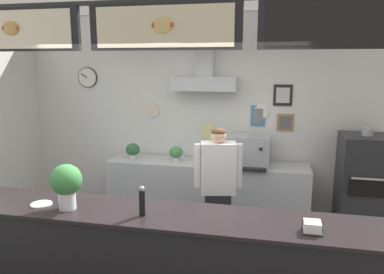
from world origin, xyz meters
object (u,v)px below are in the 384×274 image
Objects in this scene: potted_oregano at (133,150)px; basil_vase at (66,184)px; espresso_machine at (249,151)px; condiment_plate at (41,204)px; pepper_grinder at (142,201)px; potted_basil at (217,154)px; potted_sage at (176,153)px; napkin_holder at (312,227)px; shop_worker at (218,192)px; pizza_oven at (362,189)px.

basil_vase is (0.23, -2.21, 0.21)m from potted_oregano.
condiment_plate is at bearing -129.37° from espresso_machine.
basil_vase reaches higher than condiment_plate.
espresso_machine is 2.33m from pepper_grinder.
condiment_plate is (-1.33, -2.16, -0.03)m from potted_basil.
potted_oregano is at bearing 179.54° from espresso_machine.
condiment_plate is (-0.07, -2.18, -0.02)m from potted_oregano.
potted_sage is at bearing -1.71° from potted_oregano.
espresso_machine is at bearing 106.27° from napkin_holder.
shop_worker is 1.80m from potted_oregano.
potted_sage is 0.96× the size of potted_oregano.
napkin_holder is (0.92, -1.17, 0.19)m from shop_worker.
basil_vase is 1.55× the size of pepper_grinder.
pizza_oven is 9.49× the size of napkin_holder.
napkin_holder is at bearing -0.63° from basil_vase.
pizza_oven is 7.80× the size of condiment_plate.
potted_oregano is 2.41m from pepper_grinder.
potted_sage is (-0.77, 1.04, 0.18)m from shop_worker.
potted_basil is 2.54m from condiment_plate.
potted_basil is 0.57× the size of basil_vase.
basil_vase is at bearing -115.28° from potted_basil.
potted_oregano reaches higher than napkin_holder.
potted_oregano reaches higher than potted_sage.
pizza_oven is 3.87m from condiment_plate.
potted_basil reaches higher than potted_oregano.
napkin_holder is (2.36, -2.24, 0.01)m from potted_oregano.
potted_sage is (-2.52, 0.09, 0.33)m from pizza_oven.
pepper_grinder is at bearing -109.15° from espresso_machine.
potted_oregano is at bearing 113.11° from pepper_grinder.
pepper_grinder is (0.72, -0.00, -0.11)m from basil_vase.
pizza_oven reaches higher than espresso_machine.
basil_vase reaches higher than potted_sage.
pizza_oven reaches higher than potted_sage.
potted_basil is (-1.93, 0.09, 0.34)m from pizza_oven.
pizza_oven is 3.66× the size of basil_vase.
espresso_machine is 2.53× the size of potted_sage.
potted_oregano is 1.45× the size of napkin_holder.
potted_oregano is 0.87× the size of pepper_grinder.
pepper_grinder is at bearing -98.26° from potted_basil.
potted_sage is at bearing -179.83° from potted_basil.
condiment_plate is (-1.50, -1.11, 0.16)m from shop_worker.
napkin_holder is at bearing -1.36° from condiment_plate.
shop_worker is 6.77× the size of potted_basil.
pizza_oven is 5.67× the size of pepper_grinder.
pepper_grinder is (0.27, -2.19, 0.11)m from potted_sage.
pepper_grinder is at bearing -0.23° from basil_vase.
shop_worker reaches higher than potted_sage.
potted_sage is at bearing -179.65° from espresso_machine.
condiment_plate is (-3.26, -2.07, 0.31)m from pizza_oven.
condiment_plate is at bearing -147.61° from pizza_oven.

